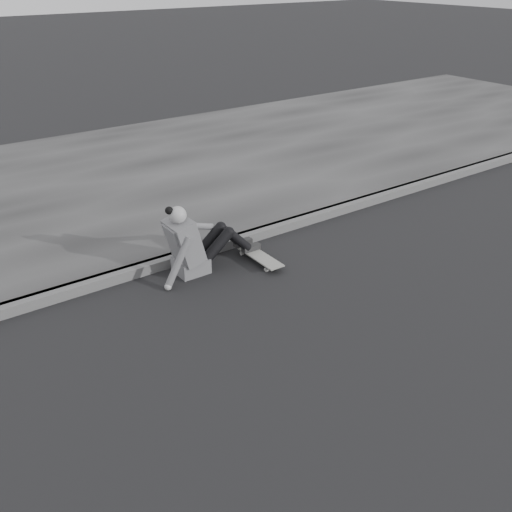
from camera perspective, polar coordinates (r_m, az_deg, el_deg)
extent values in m
plane|color=black|center=(5.62, 11.62, -8.80)|extent=(80.00, 80.00, 0.00)
cube|color=#4F4F4F|center=(7.29, -2.93, 1.29)|extent=(24.00, 0.16, 0.12)
cube|color=#323232|center=(9.79, -12.61, 7.63)|extent=(24.00, 6.00, 0.12)
cylinder|color=gray|center=(6.73, 1.03, -1.36)|extent=(0.03, 0.05, 0.05)
cylinder|color=gray|center=(6.81, 2.05, -1.01)|extent=(0.03, 0.05, 0.05)
cylinder|color=gray|center=(7.10, -1.44, 0.28)|extent=(0.03, 0.05, 0.05)
cylinder|color=gray|center=(7.18, -0.45, 0.60)|extent=(0.03, 0.05, 0.05)
cube|color=#2D2D2F|center=(6.75, 1.55, -0.98)|extent=(0.16, 0.04, 0.03)
cube|color=#2D2D2F|center=(7.13, -0.95, 0.64)|extent=(0.16, 0.04, 0.03)
cube|color=gray|center=(6.93, 0.27, 0.04)|extent=(0.20, 0.78, 0.02)
cube|color=#595A5C|center=(6.74, -6.52, -0.90)|extent=(0.36, 0.34, 0.18)
cube|color=#595A5C|center=(6.56, -7.21, 1.55)|extent=(0.37, 0.40, 0.57)
cube|color=#595A5C|center=(6.45, -8.28, 2.22)|extent=(0.14, 0.30, 0.20)
cylinder|color=#9A9A9A|center=(6.43, -7.72, 3.36)|extent=(0.09, 0.09, 0.08)
sphere|color=#9A9A9A|center=(6.39, -7.85, 4.08)|extent=(0.20, 0.20, 0.20)
sphere|color=black|center=(6.35, -8.69, 4.52)|extent=(0.09, 0.09, 0.09)
cylinder|color=black|center=(6.72, -3.89, 1.00)|extent=(0.43, 0.13, 0.39)
cylinder|color=black|center=(6.86, -4.69, 1.55)|extent=(0.43, 0.13, 0.39)
cylinder|color=black|center=(6.86, -1.76, 1.61)|extent=(0.35, 0.11, 0.36)
cylinder|color=black|center=(7.00, -2.58, 2.13)|extent=(0.35, 0.11, 0.36)
sphere|color=black|center=(6.74, -2.74, 2.39)|extent=(0.13, 0.13, 0.13)
sphere|color=black|center=(6.88, -3.55, 2.91)|extent=(0.13, 0.13, 0.13)
cube|color=#262626|center=(7.02, -0.49, 0.84)|extent=(0.24, 0.08, 0.07)
cube|color=#262626|center=(7.16, -1.31, 1.36)|extent=(0.24, 0.08, 0.07)
cylinder|color=#595A5C|center=(6.37, -7.79, -0.71)|extent=(0.38, 0.08, 0.58)
sphere|color=#9A9A9A|center=(6.43, -8.79, -3.07)|extent=(0.08, 0.08, 0.08)
cylinder|color=#595A5C|center=(6.76, -6.11, 3.01)|extent=(0.48, 0.08, 0.21)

